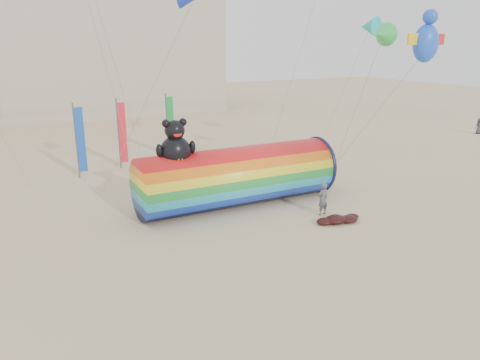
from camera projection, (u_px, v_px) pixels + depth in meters
name	position (u px, v px, depth m)	size (l,w,h in m)	color
ground	(245.00, 236.00, 22.92)	(160.00, 160.00, 0.00)	#CCB58C
windsock_assembly	(237.00, 175.00, 26.86)	(11.70, 3.56, 5.40)	red
kite_handler	(323.00, 199.00, 25.46)	(0.66, 0.44, 1.82)	#4D5053
fabric_bundle	(338.00, 219.00, 24.60)	(2.62, 1.35, 0.41)	#400C0B
festival_banners	(126.00, 132.00, 34.97)	(8.27, 3.25, 5.20)	#59595E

